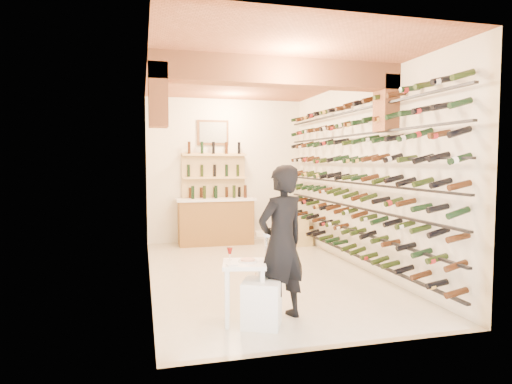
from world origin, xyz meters
TOP-DOWN VIEW (x-y plane):
  - ground at (0.00, 0.00)m, footprint 6.00×6.00m
  - room_shell at (0.00, -0.26)m, footprint 3.52×6.02m
  - wine_rack at (1.53, 0.00)m, footprint 0.32×5.70m
  - back_counter at (-0.30, 2.65)m, footprint 1.70×0.62m
  - back_shelving at (-0.30, 2.89)m, footprint 1.40×0.31m
  - tasting_table at (-0.76, -2.09)m, footprint 0.56×0.56m
  - white_stool at (-0.59, -2.24)m, footprint 0.54×0.54m
  - person at (-0.32, -2.10)m, footprint 0.77×0.65m
  - chrome_barstool at (0.04, -0.18)m, footprint 0.36×0.36m
  - crate_lower at (1.40, 2.08)m, footprint 0.57×0.41m
  - crate_upper at (1.40, 2.08)m, footprint 0.47×0.36m

SIDE VIEW (x-z plane):
  - ground at x=0.00m, z-range 0.00..0.00m
  - crate_lower at x=1.40m, z-range 0.00..0.34m
  - white_stool at x=-0.59m, z-range 0.00..0.51m
  - chrome_barstool at x=0.04m, z-range 0.06..0.76m
  - crate_upper at x=1.40m, z-range 0.34..0.58m
  - back_counter at x=-0.30m, z-range -0.11..1.18m
  - tasting_table at x=-0.76m, z-range 0.15..0.98m
  - person at x=-0.32m, z-range 0.00..1.77m
  - back_shelving at x=-0.30m, z-range -0.19..2.53m
  - wine_rack at x=1.53m, z-range 0.27..2.83m
  - room_shell at x=0.00m, z-range 0.65..3.86m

